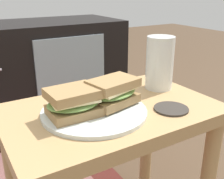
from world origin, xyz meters
TOP-DOWN VIEW (x-y plane):
  - side_table at (0.00, 0.00)m, footprint 0.56×0.36m
  - tv_cabinet at (0.08, 0.95)m, footprint 0.96×0.46m
  - plate at (-0.06, -0.01)m, footprint 0.26×0.26m
  - sandwich_front at (-0.11, -0.01)m, footprint 0.13×0.10m
  - sandwich_back at (-0.00, -0.01)m, footprint 0.15×0.12m
  - beer_glass at (0.20, 0.05)m, footprint 0.08×0.08m
  - coaster at (0.13, -0.09)m, footprint 0.09×0.09m

SIDE VIEW (x-z plane):
  - tv_cabinet at x=0.08m, z-range 0.00..0.58m
  - side_table at x=0.00m, z-range 0.14..0.60m
  - coaster at x=0.13m, z-range 0.46..0.47m
  - plate at x=-0.06m, z-range 0.46..0.47m
  - sandwich_front at x=-0.11m, z-range 0.47..0.54m
  - sandwich_back at x=0.00m, z-range 0.47..0.54m
  - beer_glass at x=0.20m, z-range 0.46..0.62m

